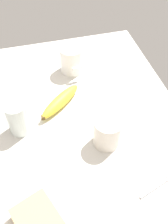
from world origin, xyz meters
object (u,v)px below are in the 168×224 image
Objects in this scene: glass_of_milk at (18,119)px; banana at (60,101)px; coffee_mug_black at (107,132)px; sandwich_main at (37,220)px; spoon at (165,181)px; coffee_mug_milky at (72,59)px.

banana is (-6.88, 14.00, -3.22)cm from glass_of_milk.
banana is at bearing 116.17° from glass_of_milk.
glass_of_milk reaches higher than coffee_mug_black.
sandwich_main reaches higher than banana.
spoon is at bearing 34.53° from coffee_mug_black.
sandwich_main reaches higher than spoon.
glass_of_milk is at bearing -63.83° from banana.
glass_of_milk is at bearing -127.70° from spoon.
coffee_mug_black is 0.74× the size of sandwich_main.
sandwich_main is 0.79× the size of banana.
banana is at bearing -147.94° from spoon.
glass_of_milk is 0.67× the size of banana.
banana reaches higher than spoon.
coffee_mug_milky is 0.65× the size of banana.
coffee_mug_milky is at bearing 137.26° from glass_of_milk.
coffee_mug_milky is at bearing 154.85° from banana.
coffee_mug_black reaches higher than spoon.
coffee_mug_black reaches higher than banana.
sandwich_main is 1.02× the size of spoon.
coffee_mug_black is at bearing -145.47° from spoon.
glass_of_milk is (-29.41, -1.23, 3.05)cm from sandwich_main.
coffee_mug_milky is 32.26cm from glass_of_milk.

